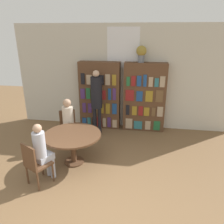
{
  "coord_description": "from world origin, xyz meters",
  "views": [
    {
      "loc": [
        0.68,
        -2.58,
        2.78
      ],
      "look_at": [
        -0.05,
        2.03,
        1.05
      ],
      "focal_mm": 35.0,
      "sensor_mm": 36.0,
      "label": 1
    }
  ],
  "objects_px": {
    "bookshelf_left": "(100,96)",
    "flower_vase": "(141,53)",
    "seated_reader_left": "(68,120)",
    "librarian_standing": "(97,96)",
    "bookshelf_right": "(144,98)",
    "reading_table": "(73,139)",
    "seated_reader_right": "(42,150)",
    "chair_left_side": "(68,126)",
    "chair_near_camera": "(35,162)"
  },
  "relations": [
    {
      "from": "flower_vase",
      "to": "seated_reader_right",
      "type": "distance_m",
      "value": 3.59
    },
    {
      "from": "reading_table",
      "to": "chair_left_side",
      "type": "xyz_separation_m",
      "value": [
        -0.42,
        0.86,
        -0.1
      ]
    },
    {
      "from": "flower_vase",
      "to": "librarian_standing",
      "type": "bearing_deg",
      "value": -156.19
    },
    {
      "from": "chair_left_side",
      "to": "seated_reader_right",
      "type": "distance_m",
      "value": 1.55
    },
    {
      "from": "flower_vase",
      "to": "chair_near_camera",
      "type": "height_order",
      "value": "flower_vase"
    },
    {
      "from": "reading_table",
      "to": "librarian_standing",
      "type": "height_order",
      "value": "librarian_standing"
    },
    {
      "from": "reading_table",
      "to": "seated_reader_right",
      "type": "bearing_deg",
      "value": -118.25
    },
    {
      "from": "chair_near_camera",
      "to": "seated_reader_left",
      "type": "xyz_separation_m",
      "value": [
        0.11,
        1.55,
        0.22
      ]
    },
    {
      "from": "bookshelf_left",
      "to": "reading_table",
      "type": "bearing_deg",
      "value": -94.87
    },
    {
      "from": "librarian_standing",
      "to": "bookshelf_left",
      "type": "bearing_deg",
      "value": 92.26
    },
    {
      "from": "bookshelf_right",
      "to": "flower_vase",
      "type": "relative_size",
      "value": 4.46
    },
    {
      "from": "bookshelf_left",
      "to": "flower_vase",
      "type": "distance_m",
      "value": 1.71
    },
    {
      "from": "chair_near_camera",
      "to": "chair_left_side",
      "type": "height_order",
      "value": "same"
    },
    {
      "from": "chair_near_camera",
      "to": "librarian_standing",
      "type": "distance_m",
      "value": 2.56
    },
    {
      "from": "bookshelf_left",
      "to": "flower_vase",
      "type": "height_order",
      "value": "flower_vase"
    },
    {
      "from": "chair_near_camera",
      "to": "chair_left_side",
      "type": "distance_m",
      "value": 1.71
    },
    {
      "from": "bookshelf_right",
      "to": "librarian_standing",
      "type": "xyz_separation_m",
      "value": [
        -1.29,
        -0.5,
        0.14
      ]
    },
    {
      "from": "seated_reader_left",
      "to": "seated_reader_right",
      "type": "distance_m",
      "value": 1.38
    },
    {
      "from": "chair_left_side",
      "to": "seated_reader_left",
      "type": "relative_size",
      "value": 0.71
    },
    {
      "from": "flower_vase",
      "to": "seated_reader_left",
      "type": "height_order",
      "value": "flower_vase"
    },
    {
      "from": "flower_vase",
      "to": "chair_left_side",
      "type": "height_order",
      "value": "flower_vase"
    },
    {
      "from": "bookshelf_right",
      "to": "chair_near_camera",
      "type": "height_order",
      "value": "bookshelf_right"
    },
    {
      "from": "seated_reader_left",
      "to": "bookshelf_right",
      "type": "bearing_deg",
      "value": -169.2
    },
    {
      "from": "bookshelf_right",
      "to": "chair_near_camera",
      "type": "bearing_deg",
      "value": -123.78
    },
    {
      "from": "seated_reader_left",
      "to": "bookshelf_left",
      "type": "bearing_deg",
      "value": -136.55
    },
    {
      "from": "flower_vase",
      "to": "reading_table",
      "type": "bearing_deg",
      "value": -123.06
    },
    {
      "from": "chair_left_side",
      "to": "chair_near_camera",
      "type": "bearing_deg",
      "value": 63.0
    },
    {
      "from": "reading_table",
      "to": "bookshelf_right",
      "type": "bearing_deg",
      "value": 54.14
    },
    {
      "from": "seated_reader_left",
      "to": "seated_reader_right",
      "type": "relative_size",
      "value": 1.03
    },
    {
      "from": "flower_vase",
      "to": "reading_table",
      "type": "height_order",
      "value": "flower_vase"
    },
    {
      "from": "bookshelf_right",
      "to": "flower_vase",
      "type": "distance_m",
      "value": 1.27
    },
    {
      "from": "seated_reader_left",
      "to": "librarian_standing",
      "type": "height_order",
      "value": "librarian_standing"
    },
    {
      "from": "chair_left_side",
      "to": "librarian_standing",
      "type": "relative_size",
      "value": 0.49
    },
    {
      "from": "bookshelf_left",
      "to": "reading_table",
      "type": "relative_size",
      "value": 1.6
    },
    {
      "from": "librarian_standing",
      "to": "bookshelf_right",
      "type": "bearing_deg",
      "value": 21.21
    },
    {
      "from": "seated_reader_left",
      "to": "librarian_standing",
      "type": "distance_m",
      "value": 1.08
    },
    {
      "from": "chair_near_camera",
      "to": "librarian_standing",
      "type": "xyz_separation_m",
      "value": [
        0.65,
        2.4,
        0.63
      ]
    },
    {
      "from": "reading_table",
      "to": "chair_left_side",
      "type": "distance_m",
      "value": 0.96
    },
    {
      "from": "flower_vase",
      "to": "reading_table",
      "type": "relative_size",
      "value": 0.36
    },
    {
      "from": "chair_left_side",
      "to": "seated_reader_right",
      "type": "relative_size",
      "value": 0.73
    },
    {
      "from": "chair_left_side",
      "to": "bookshelf_left",
      "type": "bearing_deg",
      "value": -142.11
    },
    {
      "from": "bookshelf_left",
      "to": "librarian_standing",
      "type": "bearing_deg",
      "value": -87.74
    },
    {
      "from": "chair_left_side",
      "to": "seated_reader_left",
      "type": "bearing_deg",
      "value": 90.0
    },
    {
      "from": "chair_left_side",
      "to": "seated_reader_left",
      "type": "height_order",
      "value": "seated_reader_left"
    },
    {
      "from": "reading_table",
      "to": "librarian_standing",
      "type": "relative_size",
      "value": 0.68
    },
    {
      "from": "flower_vase",
      "to": "librarian_standing",
      "type": "height_order",
      "value": "flower_vase"
    },
    {
      "from": "bookshelf_right",
      "to": "chair_near_camera",
      "type": "relative_size",
      "value": 2.24
    },
    {
      "from": "bookshelf_left",
      "to": "chair_near_camera",
      "type": "height_order",
      "value": "bookshelf_left"
    },
    {
      "from": "chair_left_side",
      "to": "seated_reader_right",
      "type": "height_order",
      "value": "seated_reader_right"
    },
    {
      "from": "flower_vase",
      "to": "seated_reader_left",
      "type": "distance_m",
      "value": 2.65
    }
  ]
}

